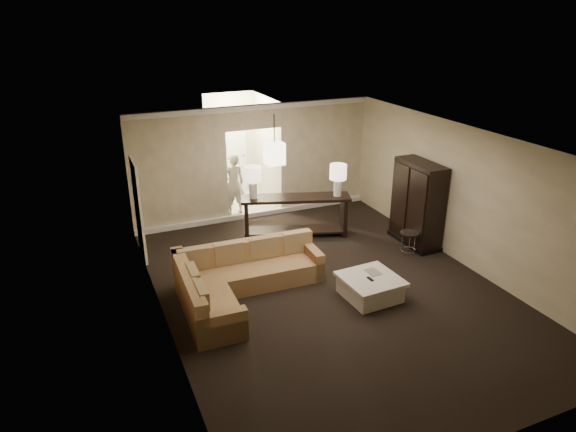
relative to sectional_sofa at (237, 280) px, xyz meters
name	(u,v)px	position (x,y,z in m)	size (l,w,h in m)	color
ground	(329,289)	(1.64, -0.47, -0.33)	(8.00, 8.00, 0.00)	black
wall_back	(255,162)	(1.64, 3.53, 1.07)	(6.00, 0.04, 2.80)	beige
wall_front	(501,349)	(1.64, -4.47, 1.07)	(6.00, 0.04, 2.80)	beige
wall_left	(161,250)	(-1.36, -0.47, 1.07)	(0.04, 8.00, 2.80)	beige
wall_right	(466,197)	(4.64, -0.47, 1.07)	(0.04, 8.00, 2.80)	beige
ceiling	(334,143)	(1.64, -0.47, 2.47)	(6.00, 8.00, 0.02)	silver
crown_molding	(254,108)	(1.64, 3.48, 2.40)	(6.00, 0.10, 0.12)	white
baseboard	(257,214)	(1.64, 3.48, -0.27)	(6.00, 0.10, 0.12)	white
side_door	(138,210)	(-1.33, 2.33, 0.72)	(0.05, 0.90, 2.10)	white
foyer	(238,153)	(1.64, 4.87, 0.97)	(1.44, 2.02, 2.80)	beige
sectional_sofa	(237,280)	(0.00, 0.00, 0.00)	(2.80, 2.21, 0.82)	brown
coffee_table	(370,287)	(2.19, -0.99, -0.12)	(1.04, 1.04, 0.42)	beige
console_table	(295,213)	(2.06, 2.03, 0.24)	(2.50, 1.30, 0.95)	black
armoire	(417,205)	(4.33, 0.62, 0.57)	(0.55, 1.30, 1.86)	black
drink_table	(409,239)	(3.88, 0.21, 0.03)	(0.39, 0.39, 0.49)	black
table_lamp_left	(253,177)	(1.16, 2.33, 1.10)	(0.38, 0.38, 0.72)	silver
table_lamp_right	(338,175)	(2.96, 1.73, 1.10)	(0.38, 0.38, 0.72)	silver
pendant_light	(274,153)	(1.64, 2.23, 1.63)	(0.38, 0.38, 1.09)	black
person	(233,181)	(1.19, 3.88, 0.55)	(0.63, 0.42, 1.75)	beige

